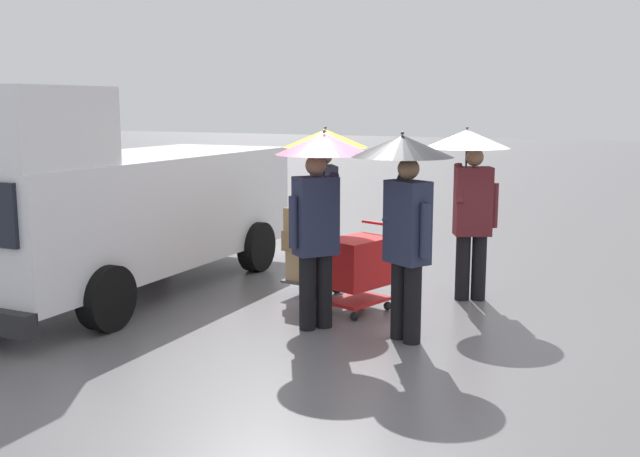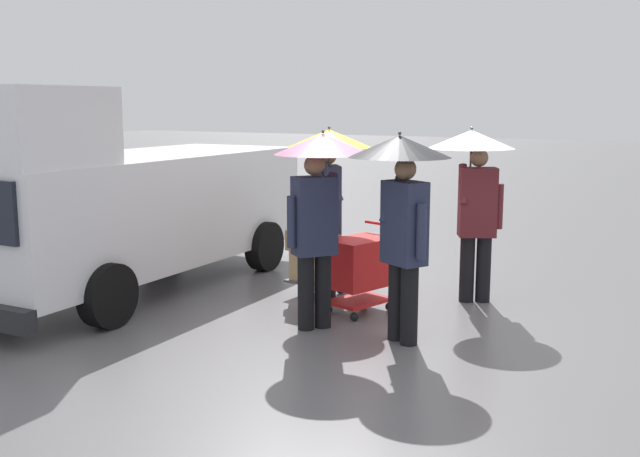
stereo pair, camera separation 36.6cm
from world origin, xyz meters
name	(u,v)px [view 1 (the left image)]	position (x,y,z in m)	size (l,w,h in m)	color
ground_plane	(389,316)	(0.00, 0.00, 0.00)	(90.00, 90.00, 0.00)	slate
cargo_van_parked_right	(115,202)	(3.52, 0.59, 1.18)	(2.34, 5.40, 2.60)	white
shopping_cart_vendor	(358,265)	(0.39, 0.01, 0.57)	(0.76, 0.94, 1.02)	red
hand_dolly_boxes	(309,244)	(1.25, -0.40, 0.67)	(0.57, 0.74, 1.32)	#515156
pedestrian_pink_side	(469,174)	(-0.58, -1.11, 1.57)	(1.04, 1.04, 2.15)	black
pedestrian_black_side	(320,183)	(0.50, 0.77, 1.58)	(1.04, 1.04, 2.15)	black
pedestrian_white_side	(404,188)	(-0.44, 0.75, 1.58)	(1.04, 1.04, 2.15)	black
pedestrian_far_side	(325,172)	(1.07, -0.48, 1.58)	(1.04, 1.04, 2.15)	black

